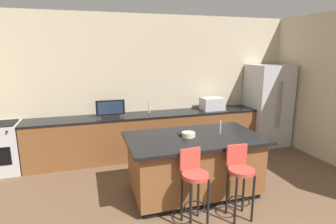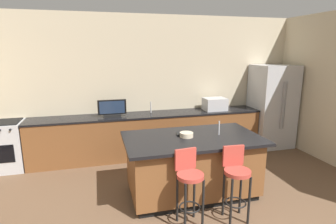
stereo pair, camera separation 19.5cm
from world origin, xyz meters
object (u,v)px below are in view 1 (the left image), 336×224
at_px(microwave, 212,104).
at_px(tv_monitor, 110,110).
at_px(refrigerator, 267,105).
at_px(bar_stool_left, 194,181).
at_px(bar_stool_right, 240,176).
at_px(kitchen_island, 194,165).
at_px(tv_remote, 180,134).
at_px(cell_phone, 188,136).
at_px(fruit_bowl, 189,134).

bearing_deg(microwave, tv_monitor, -178.67).
xyz_separation_m(refrigerator, tv_monitor, (-3.61, 0.03, 0.13)).
height_order(refrigerator, tv_monitor, refrigerator).
distance_m(microwave, tv_monitor, 2.22).
distance_m(bar_stool_left, bar_stool_right, 0.63).
bearing_deg(kitchen_island, bar_stool_left, -112.77).
xyz_separation_m(bar_stool_left, bar_stool_right, (0.63, -0.05, 0.00)).
relative_size(bar_stool_left, tv_remote, 5.79).
relative_size(refrigerator, tv_monitor, 3.39).
bearing_deg(tv_monitor, bar_stool_left, -71.63).
xyz_separation_m(kitchen_island, bar_stool_right, (0.33, -0.76, 0.12)).
distance_m(microwave, cell_phone, 2.08).
bearing_deg(microwave, kitchen_island, -123.32).
xyz_separation_m(bar_stool_left, cell_phone, (0.20, 0.75, 0.34)).
bearing_deg(bar_stool_right, cell_phone, 121.08).
relative_size(tv_monitor, fruit_bowl, 2.75).
bearing_deg(microwave, bar_stool_right, -107.94).
height_order(tv_monitor, bar_stool_left, tv_monitor).
distance_m(tv_monitor, tv_remote, 1.76).
bearing_deg(bar_stool_right, tv_remote, 121.79).
bearing_deg(tv_monitor, fruit_bowl, -58.78).
relative_size(tv_monitor, bar_stool_right, 0.56).
relative_size(fruit_bowl, cell_phone, 1.34).
bearing_deg(tv_remote, bar_stool_left, -84.00).
relative_size(tv_monitor, bar_stool_left, 0.56).
bearing_deg(tv_monitor, tv_remote, -58.77).
bearing_deg(bar_stool_left, microwave, 52.96).
xyz_separation_m(refrigerator, microwave, (-1.39, 0.08, 0.10)).
distance_m(microwave, fruit_bowl, 2.10).
bearing_deg(tv_remote, cell_phone, -43.70).
height_order(refrigerator, cell_phone, refrigerator).
xyz_separation_m(microwave, tv_monitor, (-2.22, -0.05, 0.02)).
bearing_deg(fruit_bowl, bar_stool_left, -105.76).
xyz_separation_m(tv_monitor, bar_stool_left, (0.79, -2.38, -0.47)).
relative_size(bar_stool_right, tv_remote, 5.79).
xyz_separation_m(microwave, tv_remote, (-1.31, -1.55, -0.11)).
relative_size(bar_stool_left, bar_stool_right, 1.00).
bearing_deg(kitchen_island, fruit_bowl, 162.87).
height_order(refrigerator, tv_remote, refrigerator).
xyz_separation_m(kitchen_island, tv_monitor, (-1.09, 1.67, 0.59)).
relative_size(kitchen_island, bar_stool_left, 2.09).
bearing_deg(tv_monitor, kitchen_island, -57.00).
height_order(refrigerator, bar_stool_left, refrigerator).
xyz_separation_m(tv_monitor, tv_remote, (0.91, -1.50, -0.13)).
height_order(kitchen_island, refrigerator, refrigerator).
distance_m(refrigerator, tv_remote, 3.08).
bearing_deg(fruit_bowl, tv_monitor, 121.22).
height_order(microwave, cell_phone, microwave).
bearing_deg(refrigerator, tv_remote, -151.49).
bearing_deg(cell_phone, refrigerator, 42.73).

